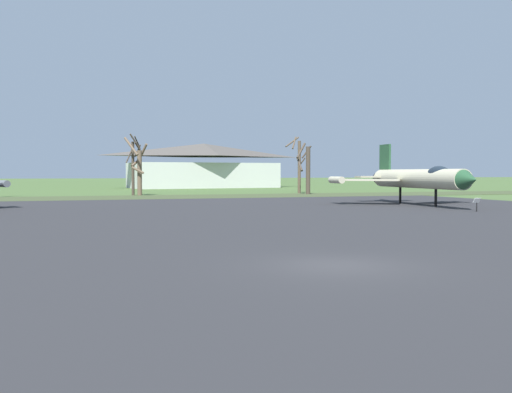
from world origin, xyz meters
TOP-DOWN VIEW (x-y plane):
  - ground_plane at (0.00, 0.00)m, footprint 600.00×600.00m
  - asphalt_apron at (0.00, 18.20)m, footprint 72.31×60.67m
  - grass_verge_strip at (0.00, 54.54)m, footprint 132.31×12.00m
  - jet_fighter_front_left at (22.32, 28.87)m, footprint 13.71×17.08m
  - info_placard_front_left at (21.50, 20.03)m, footprint 0.64×0.30m
  - bare_tree_center at (1.74, 61.78)m, footprint 2.14×2.18m
  - bare_tree_right_of_center at (2.20, 60.38)m, footprint 2.98×3.03m
  - bare_tree_far_right at (24.18, 57.56)m, footprint 2.43×2.80m
  - bare_tree_backdrop_extra at (24.77, 61.81)m, footprint 2.81×2.18m
  - visitor_building at (19.78, 97.17)m, footprint 30.25×14.97m

SIDE VIEW (x-z plane):
  - ground_plane at x=0.00m, z-range 0.00..0.00m
  - asphalt_apron at x=0.00m, z-range 0.00..0.05m
  - grass_verge_strip at x=0.00m, z-range 0.00..0.06m
  - info_placard_front_left at x=21.50m, z-range 0.15..1.20m
  - jet_fighter_front_left at x=22.32m, z-range -0.40..5.32m
  - bare_tree_right_of_center at x=2.20m, z-range -0.19..7.26m
  - bare_tree_far_right at x=24.18m, z-range 0.11..7.12m
  - bare_tree_center at x=1.74m, z-range 0.18..8.10m
  - visitor_building at x=19.78m, z-range -0.09..8.47m
  - bare_tree_backdrop_extra at x=24.77m, z-range 0.17..8.27m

